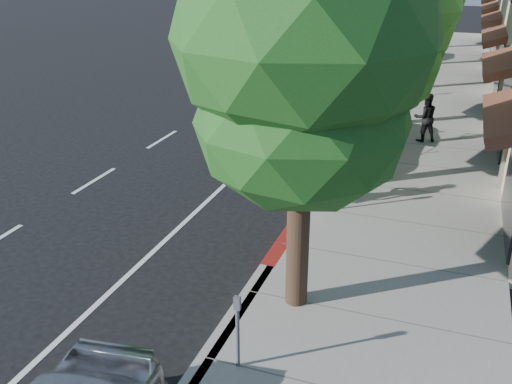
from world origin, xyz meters
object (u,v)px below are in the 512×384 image
at_px(bicycle, 256,176).
at_px(silver_suv, 327,131).
at_px(street_tree_0, 304,47).
at_px(cyclist, 321,176).
at_px(white_pickup, 367,63).
at_px(dark_suv_far, 392,46).
at_px(dark_sedan, 333,79).
at_px(street_tree_1, 370,11).
at_px(pedestrian, 425,117).
at_px(street_tree_2, 399,0).

relative_size(bicycle, silver_suv, 0.30).
relative_size(street_tree_0, cyclist, 4.25).
xyz_separation_m(white_pickup, dark_suv_far, (0.60, 4.82, 0.12)).
bearing_deg(dark_sedan, white_pickup, 81.41).
xyz_separation_m(street_tree_0, cyclist, (-0.65, 4.36, -3.83)).
relative_size(street_tree_0, silver_suv, 1.28).
xyz_separation_m(street_tree_1, pedestrian, (1.37, 4.40, -3.71)).
bearing_deg(dark_suv_far, white_pickup, -99.06).
height_order(street_tree_1, bicycle, street_tree_1).
bearing_deg(white_pickup, street_tree_2, -80.00).
height_order(silver_suv, pedestrian, pedestrian).
height_order(dark_sedan, dark_suv_far, dark_suv_far).
bearing_deg(bicycle, cyclist, -81.41).
height_order(street_tree_0, pedestrian, street_tree_0).
xyz_separation_m(street_tree_2, pedestrian, (1.37, -1.60, -3.50)).
bearing_deg(bicycle, dark_sedan, 24.43).
xyz_separation_m(street_tree_0, white_pickup, (-2.20, 20.14, -3.91)).
bearing_deg(street_tree_2, white_pickup, 105.13).
bearing_deg(pedestrian, street_tree_2, -74.24).
height_order(street_tree_0, street_tree_1, street_tree_1).
xyz_separation_m(cyclist, pedestrian, (2.02, 6.04, 0.07)).
bearing_deg(pedestrian, silver_suv, 13.07).
height_order(bicycle, white_pickup, white_pickup).
bearing_deg(silver_suv, dark_sedan, 103.57).
xyz_separation_m(silver_suv, white_pickup, (-0.80, 11.90, -0.01)).
bearing_deg(street_tree_2, bicycle, -109.28).
relative_size(bicycle, dark_sedan, 0.42).
relative_size(dark_sedan, dark_suv_far, 0.76).
bearing_deg(cyclist, pedestrian, -44.13).
xyz_separation_m(bicycle, dark_sedan, (-0.58, 11.70, 0.22)).
xyz_separation_m(dark_sedan, pedestrian, (4.47, -6.10, 0.28)).
relative_size(street_tree_2, pedestrian, 4.51).
xyz_separation_m(street_tree_1, dark_sedan, (-3.10, 10.50, -3.99)).
height_order(bicycle, dark_suv_far, dark_suv_far).
distance_m(street_tree_2, dark_suv_far, 13.53).
xyz_separation_m(street_tree_2, bicycle, (-2.52, -7.20, -4.00)).
relative_size(street_tree_1, white_pickup, 1.36).
bearing_deg(dark_suv_far, bicycle, -94.59).
bearing_deg(street_tree_2, street_tree_1, -90.00).
bearing_deg(cyclist, street_tree_2, -30.51).
height_order(bicycle, pedestrian, pedestrian).
bearing_deg(white_pickup, silver_suv, -91.27).
bearing_deg(pedestrian, dark_suv_far, -103.35).
relative_size(cyclist, bicycle, 1.02).
bearing_deg(dark_suv_far, dark_sedan, -102.01).
height_order(bicycle, silver_suv, silver_suv).
height_order(cyclist, dark_suv_far, dark_suv_far).
xyz_separation_m(silver_suv, dark_suv_far, (-0.20, 16.72, 0.10)).
height_order(cyclist, dark_sedan, cyclist).
bearing_deg(dark_suv_far, silver_suv, -91.29).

